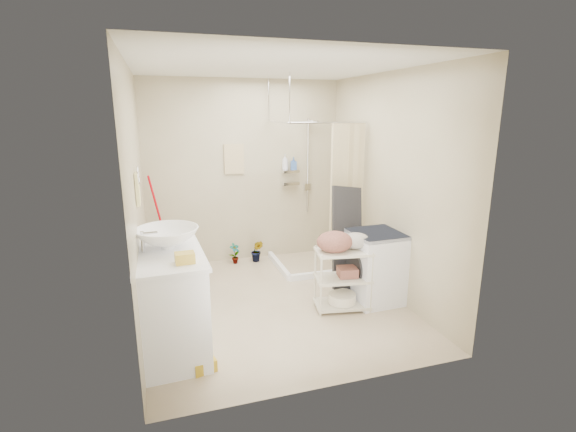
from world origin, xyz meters
name	(u,v)px	position (x,y,z in m)	size (l,w,h in m)	color
floor	(275,302)	(0.00, 0.00, 0.00)	(3.20, 3.20, 0.00)	#C1B091
ceiling	(273,66)	(0.00, 0.00, 2.60)	(2.80, 3.20, 0.04)	silver
wall_back	(245,172)	(0.00, 1.60, 1.30)	(2.80, 0.04, 2.60)	#B9AF8F
wall_front	(332,232)	(0.00, -1.60, 1.30)	(2.80, 0.04, 2.60)	#B9AF8F
wall_left	(138,200)	(-1.40, 0.00, 1.30)	(0.04, 3.20, 2.60)	#B9AF8F
wall_right	(388,186)	(1.40, 0.00, 1.30)	(0.04, 3.20, 2.60)	#B9AF8F
vanity	(171,302)	(-1.16, -0.66, 0.48)	(0.61, 1.08, 0.95)	white
sink	(167,238)	(-1.15, -0.55, 1.05)	(0.56, 0.56, 0.19)	white
counter_basket	(185,258)	(-1.03, -0.97, 1.00)	(0.16, 0.12, 0.09)	gold
floor_basket	(204,363)	(-0.93, -1.08, 0.07)	(0.28, 0.21, 0.15)	gold
toilet	(178,266)	(-1.04, 0.57, 0.36)	(0.41, 0.71, 0.73)	white
mop	(158,223)	(-1.25, 1.49, 0.67)	(0.13, 0.13, 1.33)	#C0030F
potted_plant_a	(235,253)	(-0.21, 1.41, 0.15)	(0.16, 0.11, 0.30)	brown
potted_plant_b	(257,251)	(0.12, 1.40, 0.16)	(0.18, 0.14, 0.32)	brown
hanging_towel	(234,159)	(-0.15, 1.58, 1.50)	(0.28, 0.03, 0.42)	beige
towel_ring	(137,187)	(-1.38, -0.20, 1.47)	(0.04, 0.22, 0.34)	#F0E593
tp_holder	(147,254)	(-1.36, 0.05, 0.72)	(0.08, 0.12, 0.14)	white
shower	(313,193)	(0.85, 1.05, 1.05)	(1.10, 1.10, 2.10)	white
shampoo_bottle_a	(285,162)	(0.59, 1.53, 1.43)	(0.09, 0.09, 0.23)	silver
shampoo_bottle_b	(294,164)	(0.72, 1.51, 1.41)	(0.08, 0.09, 0.19)	#315599
washing_machine	(376,266)	(1.14, -0.27, 0.41)	(0.56, 0.58, 0.83)	silver
laundry_rack	(343,274)	(0.68, -0.36, 0.41)	(0.60, 0.35, 0.82)	beige
ironing_board	(347,241)	(0.88, -0.02, 0.67)	(0.38, 0.11, 1.34)	black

